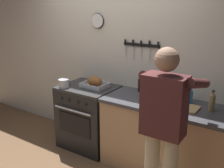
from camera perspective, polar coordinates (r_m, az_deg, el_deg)
name	(u,v)px	position (r m, az deg, el deg)	size (l,w,h in m)	color
wall_back	(116,55)	(3.76, 0.80, 6.13)	(6.00, 0.13, 2.60)	beige
counter_block	(186,144)	(3.26, 15.54, -12.29)	(2.03, 0.65, 0.90)	tan
stove	(89,116)	(3.86, -4.96, -6.91)	(0.76, 0.67, 0.90)	black
person_cook	(164,124)	(2.49, 11.03, -8.44)	(0.51, 0.63, 1.66)	#C6B793
roasting_pan	(95,83)	(3.63, -3.72, 0.29)	(0.35, 0.26, 0.16)	#B7B7BC
saucepan	(64,83)	(3.70, -10.30, 0.15)	(0.14, 0.14, 0.11)	#B7B7BC
cutting_board	(182,107)	(3.04, 14.67, -4.77)	(0.36, 0.24, 0.02)	tan
bottle_dish_soap	(190,96)	(3.19, 16.25, -2.53)	(0.07, 0.07, 0.20)	#338CCC
bottle_vinegar	(212,102)	(3.03, 20.59, -3.70)	(0.06, 0.06, 0.23)	#997F4C
bottle_olive_oil	(150,85)	(3.43, 8.17, -0.11)	(0.07, 0.07, 0.27)	#385623
bottle_wine_red	(160,86)	(3.33, 10.19, -0.45)	(0.08, 0.08, 0.30)	#47141E
bottle_soy_sauce	(140,85)	(3.47, 6.06, -0.17)	(0.06, 0.06, 0.22)	black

